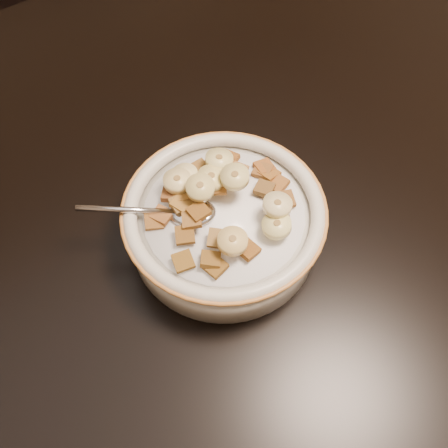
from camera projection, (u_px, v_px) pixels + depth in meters
floor at (196, 362)px, 1.31m from camera, size 4.00×4.50×0.10m
table at (167, 184)px, 0.66m from camera, size 1.40×0.90×0.04m
cereal_bowl at (224, 226)px, 0.57m from camera, size 0.21×0.21×0.05m
milk at (224, 214)px, 0.54m from camera, size 0.18×0.18×0.00m
spoon at (192, 213)px, 0.54m from camera, size 0.06×0.06×0.01m
cereal_square_0 at (182, 204)px, 0.53m from camera, size 0.03×0.03×0.01m
cereal_square_1 at (264, 188)px, 0.55m from camera, size 0.03×0.03×0.01m
cereal_square_2 at (210, 260)px, 0.50m from camera, size 0.03×0.03×0.01m
cereal_square_3 at (180, 204)px, 0.54m from camera, size 0.02×0.02×0.01m
cereal_square_4 at (200, 169)px, 0.57m from camera, size 0.02×0.02×0.01m
cereal_square_5 at (218, 186)px, 0.54m from camera, size 0.03×0.03×0.01m
cereal_square_6 at (280, 219)px, 0.53m from camera, size 0.03×0.03×0.01m
cereal_square_7 at (264, 167)px, 0.57m from camera, size 0.02×0.02×0.01m
cereal_square_8 at (223, 161)px, 0.57m from camera, size 0.02×0.02×0.01m
cereal_square_9 at (215, 266)px, 0.50m from camera, size 0.02×0.02×0.01m
cereal_square_10 at (248, 250)px, 0.51m from camera, size 0.02×0.02×0.01m
cereal_square_11 at (192, 220)px, 0.52m from camera, size 0.03×0.03×0.01m
cereal_square_12 at (278, 184)px, 0.56m from camera, size 0.02×0.02×0.01m
cereal_square_13 at (263, 171)px, 0.57m from camera, size 0.03×0.03×0.01m
cereal_square_14 at (154, 221)px, 0.53m from camera, size 0.03×0.03×0.01m
cereal_square_15 at (285, 200)px, 0.54m from camera, size 0.03×0.03×0.01m
cereal_square_16 at (208, 168)px, 0.57m from camera, size 0.02×0.02×0.01m
cereal_square_17 at (238, 171)px, 0.56m from camera, size 0.03×0.03×0.01m
cereal_square_18 at (269, 174)px, 0.57m from camera, size 0.02×0.02×0.01m
cereal_square_19 at (185, 235)px, 0.52m from camera, size 0.03×0.03×0.01m
cereal_square_20 at (171, 194)px, 0.55m from camera, size 0.03×0.03×0.01m
cereal_square_21 at (162, 215)px, 0.54m from camera, size 0.03×0.03×0.01m
cereal_square_22 at (183, 261)px, 0.50m from camera, size 0.02×0.02×0.01m
cereal_square_23 at (199, 212)px, 0.52m from camera, size 0.02×0.02×0.01m
cereal_square_24 at (183, 195)px, 0.54m from camera, size 0.03×0.03×0.01m
cereal_square_25 at (229, 159)px, 0.58m from camera, size 0.03×0.03×0.01m
cereal_square_26 at (218, 238)px, 0.51m from camera, size 0.03×0.03×0.01m
banana_slice_0 at (184, 176)px, 0.55m from camera, size 0.04×0.04×0.01m
banana_slice_1 at (177, 181)px, 0.54m from camera, size 0.04×0.04×0.01m
banana_slice_2 at (235, 177)px, 0.53m from camera, size 0.04×0.04×0.01m
banana_slice_3 at (277, 226)px, 0.52m from camera, size 0.03×0.03×0.02m
banana_slice_4 at (233, 241)px, 0.50m from camera, size 0.03×0.03×0.01m
banana_slice_5 at (219, 160)px, 0.55m from camera, size 0.04×0.04×0.02m
banana_slice_6 at (212, 178)px, 0.54m from camera, size 0.04×0.04×0.01m
banana_slice_7 at (200, 188)px, 0.53m from camera, size 0.04×0.04×0.01m
banana_slice_8 at (277, 205)px, 0.52m from camera, size 0.04×0.04×0.01m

